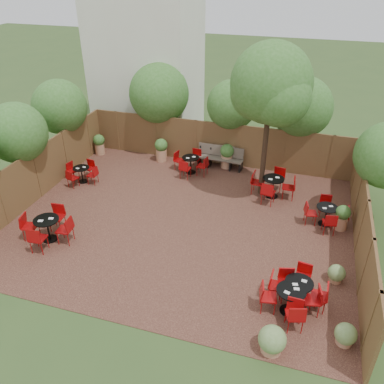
% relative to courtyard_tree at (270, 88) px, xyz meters
% --- Properties ---
extents(ground, '(80.00, 80.00, 0.00)m').
position_rel_courtyard_tree_xyz_m(ground, '(-2.41, -2.81, -4.34)').
color(ground, '#354F23').
rests_on(ground, ground).
extents(courtyard_paving, '(12.00, 10.00, 0.02)m').
position_rel_courtyard_tree_xyz_m(courtyard_paving, '(-2.41, -2.81, -4.33)').
color(courtyard_paving, '#361C16').
rests_on(courtyard_paving, ground).
extents(fence_back, '(12.00, 0.08, 2.00)m').
position_rel_courtyard_tree_xyz_m(fence_back, '(-2.41, 2.19, -3.34)').
color(fence_back, '#53331F').
rests_on(fence_back, ground).
extents(fence_left, '(0.08, 10.00, 2.00)m').
position_rel_courtyard_tree_xyz_m(fence_left, '(-8.41, -2.81, -3.34)').
color(fence_left, '#53331F').
rests_on(fence_left, ground).
extents(fence_right, '(0.08, 10.00, 2.00)m').
position_rel_courtyard_tree_xyz_m(fence_right, '(3.59, -2.81, -3.34)').
color(fence_right, '#53331F').
rests_on(fence_right, ground).
extents(neighbour_building, '(5.00, 4.00, 8.00)m').
position_rel_courtyard_tree_xyz_m(neighbour_building, '(-6.91, 5.19, -0.34)').
color(neighbour_building, silver).
rests_on(neighbour_building, ground).
extents(overhang_foliage, '(15.60, 10.79, 2.80)m').
position_rel_courtyard_tree_xyz_m(overhang_foliage, '(-4.10, 0.40, -1.60)').
color(overhang_foliage, '#326520').
rests_on(overhang_foliage, ground).
extents(courtyard_tree, '(2.98, 2.92, 5.97)m').
position_rel_courtyard_tree_xyz_m(courtyard_tree, '(0.00, 0.00, 0.00)').
color(courtyard_tree, black).
rests_on(courtyard_tree, courtyard_paving).
extents(park_bench_left, '(1.64, 0.53, 1.01)m').
position_rel_courtyard_tree_xyz_m(park_bench_left, '(-2.35, 1.82, -3.80)').
color(park_bench_left, brown).
rests_on(park_bench_left, courtyard_paving).
extents(park_bench_right, '(1.64, 0.66, 0.99)m').
position_rel_courtyard_tree_xyz_m(park_bench_right, '(-1.88, 1.82, -3.81)').
color(park_bench_right, brown).
rests_on(park_bench_right, courtyard_paving).
extents(bistro_tables, '(11.44, 8.56, 0.96)m').
position_rel_courtyard_tree_xyz_m(bistro_tables, '(-1.39, -2.83, -3.87)').
color(bistro_tables, black).
rests_on(bistro_tables, courtyard_paving).
extents(planters, '(11.69, 4.08, 1.12)m').
position_rel_courtyard_tree_xyz_m(planters, '(-3.12, 1.06, -3.75)').
color(planters, '#AF7957').
rests_on(planters, courtyard_paving).
extents(low_shrubs, '(2.34, 3.63, 0.75)m').
position_rel_courtyard_tree_xyz_m(low_shrubs, '(2.21, -6.61, -4.01)').
color(low_shrubs, '#AF7957').
rests_on(low_shrubs, courtyard_paving).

